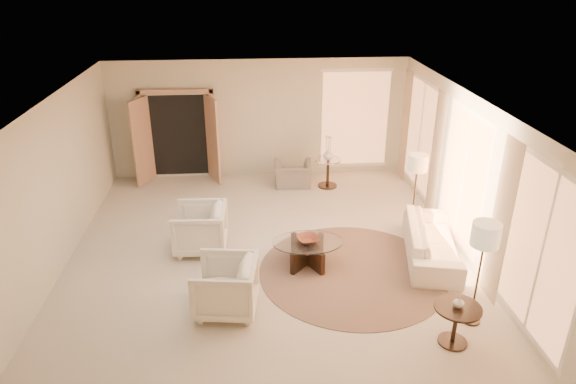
{
  "coord_description": "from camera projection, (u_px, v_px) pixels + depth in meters",
  "views": [
    {
      "loc": [
        -0.26,
        -7.82,
        4.82
      ],
      "look_at": [
        0.4,
        0.4,
        1.1
      ],
      "focal_mm": 32.0,
      "sensor_mm": 36.0,
      "label": 1
    }
  ],
  "objects": [
    {
      "name": "room",
      "position": [
        266.0,
        186.0,
        8.53
      ],
      "size": [
        7.04,
        8.04,
        2.83
      ],
      "color": "beige",
      "rests_on": "ground"
    },
    {
      "name": "windows_right",
      "position": [
        464.0,
        180.0,
        8.89
      ],
      "size": [
        0.1,
        6.4,
        2.4
      ],
      "primitive_type": null,
      "color": "#FFA566",
      "rests_on": "room"
    },
    {
      "name": "window_back_corner",
      "position": [
        355.0,
        119.0,
        12.3
      ],
      "size": [
        1.7,
        0.1,
        2.4
      ],
      "primitive_type": null,
      "color": "#FFA566",
      "rests_on": "room"
    },
    {
      "name": "curtains_right",
      "position": [
        443.0,
        164.0,
        9.72
      ],
      "size": [
        0.06,
        5.2,
        2.6
      ],
      "primitive_type": null,
      "color": "tan",
      "rests_on": "room"
    },
    {
      "name": "french_doors",
      "position": [
        179.0,
        137.0,
        12.0
      ],
      "size": [
        1.95,
        0.66,
        2.16
      ],
      "color": "tan",
      "rests_on": "room"
    },
    {
      "name": "area_rug",
      "position": [
        352.0,
        271.0,
        8.71
      ],
      "size": [
        3.93,
        3.93,
        0.01
      ],
      "primitive_type": "cylinder",
      "rotation": [
        0.0,
        0.0,
        0.29
      ],
      "color": "#442F25",
      "rests_on": "room"
    },
    {
      "name": "sofa",
      "position": [
        432.0,
        241.0,
        9.04
      ],
      "size": [
        1.27,
        2.26,
        0.62
      ],
      "primitive_type": "imported",
      "rotation": [
        0.0,
        0.0,
        1.36
      ],
      "color": "white",
      "rests_on": "room"
    },
    {
      "name": "armchair_left",
      "position": [
        200.0,
        226.0,
        9.21
      ],
      "size": [
        0.89,
        0.94,
        0.93
      ],
      "primitive_type": "imported",
      "rotation": [
        0.0,
        0.0,
        -1.61
      ],
      "color": "white",
      "rests_on": "room"
    },
    {
      "name": "armchair_right",
      "position": [
        225.0,
        284.0,
        7.58
      ],
      "size": [
        0.94,
        0.99,
        0.92
      ],
      "primitive_type": "imported",
      "rotation": [
        0.0,
        0.0,
        -1.7
      ],
      "color": "white",
      "rests_on": "room"
    },
    {
      "name": "accent_chair",
      "position": [
        293.0,
        170.0,
        11.92
      ],
      "size": [
        0.89,
        0.61,
        0.75
      ],
      "primitive_type": "imported",
      "rotation": [
        0.0,
        0.0,
        3.09
      ],
      "color": "gray",
      "rests_on": "room"
    },
    {
      "name": "coffee_table",
      "position": [
        307.0,
        250.0,
        8.83
      ],
      "size": [
        1.33,
        1.33,
        0.44
      ],
      "rotation": [
        0.0,
        0.0,
        -0.11
      ],
      "color": "black",
      "rests_on": "room"
    },
    {
      "name": "end_table",
      "position": [
        456.0,
        318.0,
        6.93
      ],
      "size": [
        0.64,
        0.64,
        0.6
      ],
      "rotation": [
        0.0,
        0.0,
        -0.38
      ],
      "color": "black",
      "rests_on": "room"
    },
    {
      "name": "side_table",
      "position": [
        328.0,
        170.0,
        11.85
      ],
      "size": [
        0.58,
        0.58,
        0.67
      ],
      "rotation": [
        0.0,
        0.0,
        0.18
      ],
      "color": "#2E241A",
      "rests_on": "room"
    },
    {
      "name": "floor_lamp_near",
      "position": [
        418.0,
        166.0,
        9.66
      ],
      "size": [
        0.37,
        0.37,
        1.52
      ],
      "rotation": [
        0.0,
        0.0,
        -0.2
      ],
      "color": "#2E241A",
      "rests_on": "room"
    },
    {
      "name": "floor_lamp_far",
      "position": [
        485.0,
        239.0,
        6.97
      ],
      "size": [
        0.39,
        0.39,
        1.61
      ],
      "rotation": [
        0.0,
        0.0,
        -0.43
      ],
      "color": "#2E241A",
      "rests_on": "room"
    },
    {
      "name": "bowl",
      "position": [
        308.0,
        239.0,
        8.74
      ],
      "size": [
        0.45,
        0.45,
        0.09
      ],
      "primitive_type": "imported",
      "rotation": [
        0.0,
        0.0,
        0.26
      ],
      "color": "brown",
      "rests_on": "coffee_table"
    },
    {
      "name": "end_vase",
      "position": [
        459.0,
        302.0,
        6.82
      ],
      "size": [
        0.16,
        0.16,
        0.16
      ],
      "primitive_type": "imported",
      "rotation": [
        0.0,
        0.0,
        -0.08
      ],
      "color": "white",
      "rests_on": "end_table"
    },
    {
      "name": "side_vase",
      "position": [
        328.0,
        154.0,
        11.69
      ],
      "size": [
        0.27,
        0.27,
        0.25
      ],
      "primitive_type": "imported",
      "rotation": [
        0.0,
        0.0,
        0.12
      ],
      "color": "white",
      "rests_on": "side_table"
    }
  ]
}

